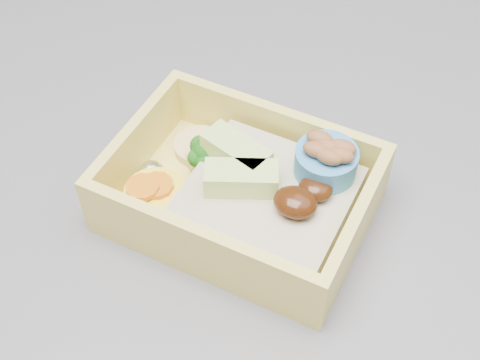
% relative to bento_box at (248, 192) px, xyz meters
% --- Properties ---
extents(bento_box, '(0.17, 0.13, 0.06)m').
position_rel_bento_box_xyz_m(bento_box, '(0.00, 0.00, 0.00)').
color(bento_box, '#E8D65F').
rests_on(bento_box, island).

